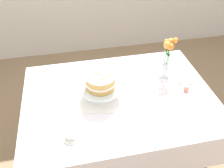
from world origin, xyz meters
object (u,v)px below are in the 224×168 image
object	(u,v)px
cake_stand	(101,89)
flower_vase	(167,59)
teacup	(71,134)
fallen_rose	(186,89)
layer_cake	(100,80)
dining_table	(120,107)

from	to	relation	value
cake_stand	flower_vase	size ratio (longest dim) A/B	0.83
flower_vase	teacup	world-z (taller)	flower_vase
fallen_rose	layer_cake	bearing A→B (deg)	174.91
dining_table	teacup	world-z (taller)	teacup
dining_table	layer_cake	size ratio (longest dim) A/B	6.54
cake_stand	dining_table	bearing A→B (deg)	-17.39
dining_table	fallen_rose	world-z (taller)	fallen_rose
teacup	fallen_rose	distance (m)	0.91
flower_vase	dining_table	bearing A→B (deg)	-155.15
cake_stand	layer_cake	bearing A→B (deg)	-126.47
flower_vase	fallen_rose	distance (m)	0.27
dining_table	layer_cake	bearing A→B (deg)	162.63
dining_table	flower_vase	xyz separation A→B (m)	(0.41, 0.19, 0.26)
layer_cake	flower_vase	distance (m)	0.56
layer_cake	teacup	xyz separation A→B (m)	(-0.24, -0.31, -0.14)
layer_cake	flower_vase	size ratio (longest dim) A/B	0.61
cake_stand	fallen_rose	xyz separation A→B (m)	(0.64, -0.06, -0.06)
fallen_rose	flower_vase	bearing A→B (deg)	115.33
dining_table	cake_stand	world-z (taller)	cake_stand
flower_vase	fallen_rose	world-z (taller)	flower_vase
cake_stand	teacup	bearing A→B (deg)	-127.03
dining_table	teacup	distance (m)	0.47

